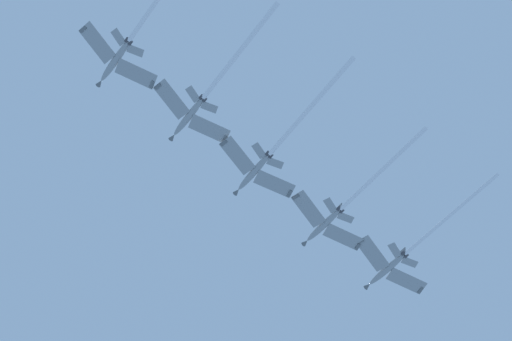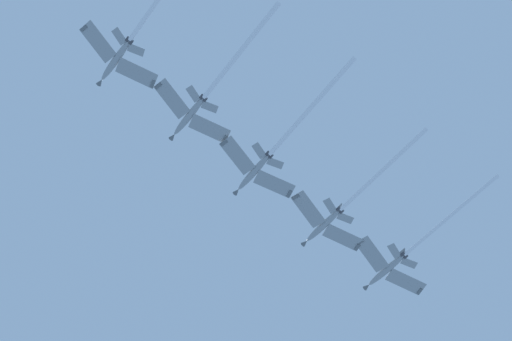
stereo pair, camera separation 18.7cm
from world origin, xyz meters
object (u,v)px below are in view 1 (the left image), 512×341
Objects in this scene: jet_inner_right at (343,207)px; jet_far_right at (404,254)px; jet_far_left at (135,32)px; jet_inner_left at (208,92)px; jet_centre at (276,147)px.

jet_inner_right is 0.98× the size of jet_far_right.
jet_inner_right reaches higher than jet_far_left.
jet_far_right is at bearing 119.66° from jet_far_left.
jet_far_left is 1.09× the size of jet_inner_left.
jet_inner_left is (-9.75, 17.40, 0.24)m from jet_far_left.
jet_inner_left is 58.13m from jet_far_right.
jet_inner_left is at bearing -60.20° from jet_far_right.
jet_inner_left is 1.00× the size of jet_inner_right.
jet_far_left reaches higher than jet_centre.
jet_inner_right is at bearing -62.47° from jet_far_right.
jet_inner_right is at bearing 122.59° from jet_centre.
jet_inner_left is at bearing 119.25° from jet_far_left.
jet_far_right reaches higher than jet_centre.
jet_inner_left is 0.95× the size of jet_centre.
jet_far_left is at bearing -60.90° from jet_centre.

